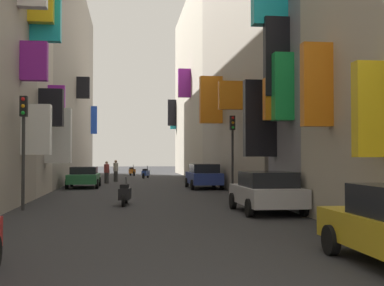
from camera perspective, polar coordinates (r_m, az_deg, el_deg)
The scene contains 16 objects.
ground_plane at distance 32.68m, azimuth -5.77°, elevation -4.95°, with size 140.00×140.00×0.00m, color #2D2D30.
building_left_mid_c at distance 47.14m, azimuth -15.99°, elevation 6.95°, with size 7.07×33.08×17.71m.
building_right_mid_a at distance 21.21m, azimuth 17.80°, elevation 12.03°, with size 7.28×4.03×13.85m.
building_right_mid_c at distance 32.11m, azimuth 8.93°, elevation 8.04°, with size 7.38×18.24×14.57m.
building_right_far at distance 52.30m, azimuth 2.60°, elevation 6.11°, with size 7.15×23.07×17.80m.
parked_car_green at distance 33.13m, azimuth -11.92°, elevation -3.65°, with size 1.97×4.18×1.31m.
parked_car_blue at distance 31.55m, azimuth 1.31°, elevation -3.65°, with size 1.94×4.34×1.50m.
parked_car_silver at distance 18.13m, azimuth 8.30°, elevation -5.31°, with size 2.02×3.96×1.43m.
scooter_black at distance 20.91m, azimuth -7.48°, elevation -5.61°, with size 0.53×1.97×1.13m.
scooter_blue at distance 46.51m, azimuth -5.18°, elevation -3.36°, with size 0.79×1.88×1.13m.
scooter_orange at distance 52.66m, azimuth -6.68°, elevation -3.14°, with size 0.70×1.77×1.13m.
scooter_white at distance 50.50m, azimuth -9.41°, elevation -3.20°, with size 0.54×1.86×1.13m.
pedestrian_crossing at distance 37.89m, azimuth -9.48°, elevation -3.25°, with size 0.52×0.52×1.62m.
pedestrian_near_left at distance 40.57m, azimuth -8.48°, elevation -3.08°, with size 0.48×0.48×1.68m.
traffic_light_near_corner at distance 26.85m, azimuth 4.53°, elevation 0.28°, with size 0.26×0.34×4.10m.
traffic_light_far_corner at distance 19.70m, azimuth -18.24°, elevation 1.15°, with size 0.26×0.34×4.17m.
Camera 1 is at (-0.81, -2.61, 1.96)m, focal length 47.95 mm.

